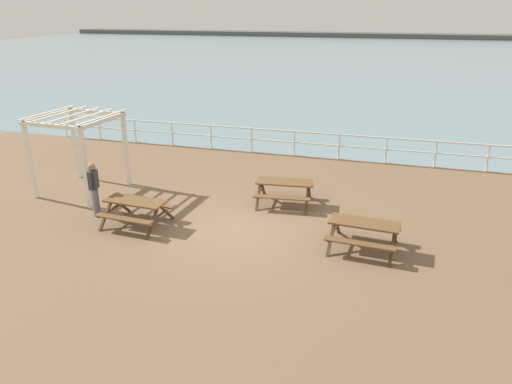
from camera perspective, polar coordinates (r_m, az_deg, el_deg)
ground_plane at (r=13.90m, az=-2.19°, el=-4.92°), size 30.00×24.00×0.20m
sea_band at (r=64.98m, az=13.19°, el=15.37°), size 142.00×90.00×0.01m
distant_shoreline at (r=107.81m, az=14.85°, el=17.35°), size 142.00×6.00×1.80m
seaward_railing at (r=20.66m, az=4.60°, el=6.37°), size 23.07×0.07×1.08m
picnic_table_near_left at (r=12.89m, az=12.75°, el=-4.29°), size 1.91×1.66×0.80m
picnic_table_near_right at (r=15.49m, az=3.39°, el=0.63°), size 1.94×1.70×0.80m
picnic_table_mid_centre at (r=14.38m, az=-14.13°, el=-1.67°), size 1.90×1.65×0.80m
visitor at (r=15.34m, az=-18.75°, el=0.74°), size 0.30×0.51×1.66m
lattice_pergola at (r=17.25m, az=-20.54°, el=6.37°), size 2.59×2.70×2.70m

